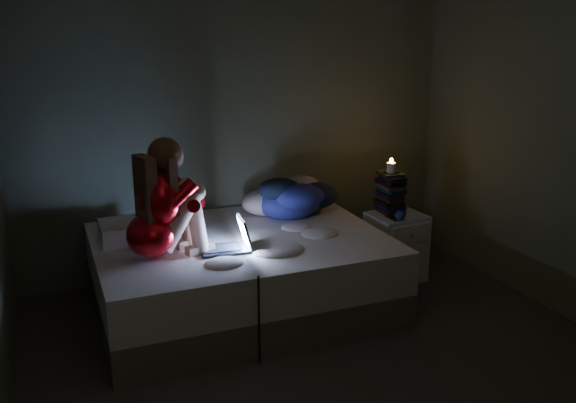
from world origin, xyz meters
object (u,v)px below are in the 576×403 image
nightstand (395,247)px  candle (391,169)px  laptop (224,234)px  woman (149,201)px  bed (241,273)px  phone (392,218)px

nightstand → candle: candle is taller
candle → laptop: bearing=-165.7°
woman → nightstand: 2.10m
nightstand → candle: bearing=101.8°
candle → bed: bearing=-173.4°
bed → candle: bearing=6.6°
nightstand → laptop: bearing=-173.0°
woman → laptop: (0.47, -0.02, -0.27)m
candle → phone: (-0.07, -0.16, -0.35)m
woman → phone: (1.88, 0.20, -0.39)m
laptop → nightstand: 1.58m
laptop → phone: size_ratio=2.36×
phone → laptop: bearing=-169.6°
nightstand → candle: 0.63m
bed → woman: size_ratio=2.56×
woman → nightstand: bearing=-5.9°
laptop → candle: (1.48, 0.38, 0.23)m
phone → nightstand: bearing=42.5°
phone → candle: bearing=69.4°
laptop → phone: laptop is taller
bed → woman: woman is taller
laptop → phone: bearing=13.5°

